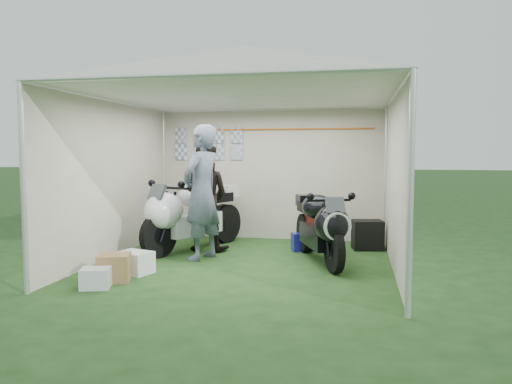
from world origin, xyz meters
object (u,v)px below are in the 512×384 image
at_px(motorcycle_black, 321,224).
at_px(crate_1, 114,268).
at_px(person_blue_jacket, 202,192).
at_px(crate_0, 135,263).
at_px(motorcycle_white, 189,212).
at_px(equipment_box, 368,235).
at_px(paddock_stand, 304,242).
at_px(canopy_tent, 246,77).
at_px(person_dark_jacket, 204,197).
at_px(crate_2, 96,278).

height_order(motorcycle_black, crate_1, motorcycle_black).
xyz_separation_m(person_blue_jacket, crate_0, (-0.58, -1.00, -0.83)).
distance_m(motorcycle_white, equipment_box, 2.85).
relative_size(person_blue_jacket, crate_0, 4.63).
xyz_separation_m(paddock_stand, person_blue_jacket, (-1.38, -0.91, 0.83)).
bearing_deg(crate_1, motorcycle_black, 31.57).
xyz_separation_m(crate_0, crate_1, (-0.08, -0.39, 0.02)).
height_order(motorcycle_white, person_blue_jacket, person_blue_jacket).
bearing_deg(canopy_tent, person_dark_jacket, 139.38).
bearing_deg(equipment_box, person_blue_jacket, -152.78).
relative_size(canopy_tent, crate_2, 17.86).
bearing_deg(equipment_box, person_dark_jacket, -167.47).
bearing_deg(person_blue_jacket, motorcycle_white, -126.05).
xyz_separation_m(motorcycle_white, paddock_stand, (1.76, 0.36, -0.47)).
xyz_separation_m(motorcycle_white, motorcycle_black, (2.09, -0.49, -0.06)).
distance_m(canopy_tent, motorcycle_black, 2.28).
xyz_separation_m(person_dark_jacket, crate_1, (-0.49, -2.04, -0.68)).
xyz_separation_m(motorcycle_black, crate_1, (-2.37, -1.45, -0.39)).
height_order(person_dark_jacket, equipment_box, person_dark_jacket).
xyz_separation_m(motorcycle_white, person_blue_jacket, (0.38, -0.56, 0.37)).
height_order(person_blue_jacket, crate_0, person_blue_jacket).
distance_m(canopy_tent, person_blue_jacket, 1.74).
relative_size(canopy_tent, motorcycle_white, 2.74).
relative_size(motorcycle_white, motorcycle_black, 1.08).
bearing_deg(crate_2, paddock_stand, 51.58).
height_order(paddock_stand, crate_1, crate_1).
distance_m(canopy_tent, paddock_stand, 2.72).
distance_m(motorcycle_black, crate_0, 2.56).
xyz_separation_m(person_dark_jacket, person_blue_jacket, (0.17, -0.65, 0.13)).
distance_m(motorcycle_black, crate_2, 3.05).
bearing_deg(person_blue_jacket, equipment_box, 136.74).
bearing_deg(motorcycle_white, equipment_box, 37.75).
height_order(motorcycle_white, paddock_stand, motorcycle_white).
distance_m(motorcycle_black, person_blue_jacket, 1.76).
distance_m(motorcycle_black, equipment_box, 1.37).
distance_m(paddock_stand, person_blue_jacket, 1.85).
height_order(canopy_tent, crate_2, canopy_tent).
distance_m(crate_0, crate_1, 0.40).
xyz_separation_m(person_dark_jacket, crate_0, (-0.41, -1.65, -0.70)).
distance_m(person_dark_jacket, crate_2, 2.55).
height_order(equipment_box, crate_0, equipment_box).
distance_m(canopy_tent, crate_0, 2.89).
xyz_separation_m(motorcycle_black, crate_0, (-2.29, -1.06, -0.41)).
height_order(equipment_box, crate_2, equipment_box).
bearing_deg(paddock_stand, person_blue_jacket, -146.58).
distance_m(motorcycle_white, motorcycle_black, 2.15).
xyz_separation_m(canopy_tent, equipment_box, (1.70, 1.28, -2.34)).
bearing_deg(crate_1, motorcycle_white, 81.81).
xyz_separation_m(canopy_tent, crate_1, (-1.33, -1.33, -2.41)).
height_order(person_blue_jacket, equipment_box, person_blue_jacket).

